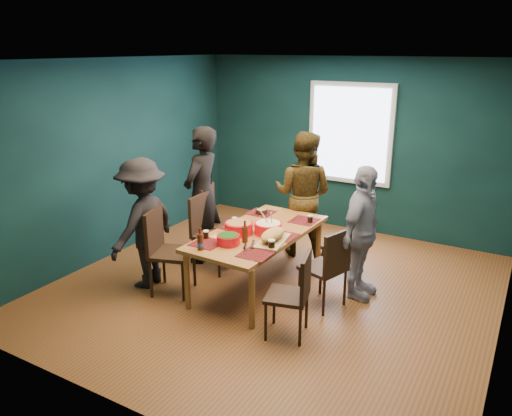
% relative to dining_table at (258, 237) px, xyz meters
% --- Properties ---
extents(room, '(5.01, 5.01, 2.71)m').
position_rel_dining_table_xyz_m(room, '(0.20, 0.32, 0.71)').
color(room, brown).
rests_on(room, ground).
extents(dining_table, '(1.03, 1.94, 0.72)m').
position_rel_dining_table_xyz_m(dining_table, '(0.00, 0.00, 0.00)').
color(dining_table, '#A36131').
rests_on(dining_table, floor).
extents(chair_left_far, '(0.57, 0.57, 1.03)m').
position_rel_dining_table_xyz_m(chair_left_far, '(-0.96, 0.48, -0.05)').
color(chair_left_far, black).
rests_on(chair_left_far, floor).
extents(chair_left_mid, '(0.48, 0.48, 1.00)m').
position_rel_dining_table_xyz_m(chair_left_mid, '(-0.86, 0.14, -0.07)').
color(chair_left_mid, black).
rests_on(chair_left_mid, floor).
extents(chair_left_near, '(0.59, 0.59, 1.03)m').
position_rel_dining_table_xyz_m(chair_left_near, '(-0.91, -0.66, -0.06)').
color(chair_left_near, black).
rests_on(chair_left_near, floor).
extents(chair_right_far, '(0.45, 0.45, 0.88)m').
position_rel_dining_table_xyz_m(chair_right_far, '(0.83, 0.81, -0.14)').
color(chair_right_far, black).
rests_on(chair_right_far, floor).
extents(chair_right_mid, '(0.54, 0.54, 0.94)m').
position_rel_dining_table_xyz_m(chair_right_mid, '(0.94, -0.06, -0.11)').
color(chair_right_mid, black).
rests_on(chair_right_mid, floor).
extents(chair_right_near, '(0.49, 0.49, 0.90)m').
position_rel_dining_table_xyz_m(chair_right_near, '(0.87, -0.78, -0.13)').
color(chair_right_near, black).
rests_on(chair_right_near, floor).
extents(person_far_left, '(0.50, 0.71, 1.86)m').
position_rel_dining_table_xyz_m(person_far_left, '(-1.07, 0.35, 0.27)').
color(person_far_left, black).
rests_on(person_far_left, floor).
extents(person_back, '(0.92, 0.75, 1.76)m').
position_rel_dining_table_xyz_m(person_back, '(0.02, 1.23, 0.22)').
color(person_back, black).
rests_on(person_back, floor).
extents(person_right, '(0.42, 0.94, 1.59)m').
position_rel_dining_table_xyz_m(person_right, '(1.14, 0.38, 0.14)').
color(person_right, white).
rests_on(person_right, floor).
extents(person_near_left, '(0.64, 1.06, 1.60)m').
position_rel_dining_table_xyz_m(person_near_left, '(-1.24, -0.63, 0.14)').
color(person_near_left, black).
rests_on(person_near_left, floor).
extents(bowl_salad, '(0.34, 0.34, 0.14)m').
position_rel_dining_table_xyz_m(bowl_salad, '(-0.17, -0.17, 0.14)').
color(bowl_salad, red).
rests_on(bowl_salad, dining_table).
extents(bowl_dumpling, '(0.33, 0.33, 0.31)m').
position_rel_dining_table_xyz_m(bowl_dumpling, '(0.13, -0.00, 0.14)').
color(bowl_dumpling, red).
rests_on(bowl_dumpling, dining_table).
extents(bowl_herbs, '(0.26, 0.26, 0.11)m').
position_rel_dining_table_xyz_m(bowl_herbs, '(-0.09, -0.52, 0.13)').
color(bowl_herbs, red).
rests_on(bowl_herbs, dining_table).
extents(cutting_board, '(0.38, 0.70, 0.15)m').
position_rel_dining_table_xyz_m(cutting_board, '(0.30, -0.21, 0.14)').
color(cutting_board, tan).
rests_on(cutting_board, dining_table).
extents(small_bowl, '(0.15, 0.15, 0.06)m').
position_rel_dining_table_xyz_m(small_bowl, '(-0.29, 0.59, 0.10)').
color(small_bowl, black).
rests_on(small_bowl, dining_table).
extents(beer_bottle_a, '(0.07, 0.07, 0.25)m').
position_rel_dining_table_xyz_m(beer_bottle_a, '(-0.27, -0.80, 0.16)').
color(beer_bottle_a, '#491B0D').
rests_on(beer_bottle_a, dining_table).
extents(beer_bottle_b, '(0.07, 0.07, 0.26)m').
position_rel_dining_table_xyz_m(beer_bottle_b, '(0.04, -0.37, 0.17)').
color(beer_bottle_b, '#491B0D').
rests_on(beer_bottle_b, dining_table).
extents(cola_glass_a, '(0.07, 0.07, 0.09)m').
position_rel_dining_table_xyz_m(cola_glass_a, '(-0.42, -0.49, 0.12)').
color(cola_glass_a, black).
rests_on(cola_glass_a, dining_table).
extents(cola_glass_b, '(0.08, 0.08, 0.11)m').
position_rel_dining_table_xyz_m(cola_glass_b, '(0.40, -0.41, 0.13)').
color(cola_glass_b, black).
rests_on(cola_glass_b, dining_table).
extents(cola_glass_c, '(0.07, 0.07, 0.10)m').
position_rel_dining_table_xyz_m(cola_glass_c, '(0.41, 0.60, 0.12)').
color(cola_glass_c, black).
rests_on(cola_glass_c, dining_table).
extents(cola_glass_d, '(0.06, 0.06, 0.09)m').
position_rel_dining_table_xyz_m(cola_glass_d, '(-0.38, 0.08, 0.12)').
color(cola_glass_d, black).
rests_on(cola_glass_d, dining_table).
extents(napkin_a, '(0.18, 0.18, 0.00)m').
position_rel_dining_table_xyz_m(napkin_a, '(0.36, 0.04, 0.07)').
color(napkin_a, '#DF7C5E').
rests_on(napkin_a, dining_table).
extents(napkin_b, '(0.14, 0.14, 0.00)m').
position_rel_dining_table_xyz_m(napkin_b, '(-0.33, -0.40, 0.07)').
color(napkin_b, '#DF7C5E').
rests_on(napkin_b, dining_table).
extents(napkin_c, '(0.21, 0.21, 0.00)m').
position_rel_dining_table_xyz_m(napkin_c, '(0.38, -0.69, 0.07)').
color(napkin_c, '#DF7C5E').
rests_on(napkin_c, dining_table).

